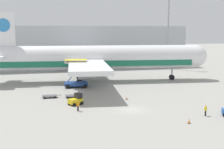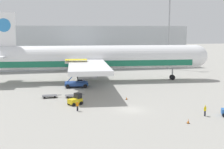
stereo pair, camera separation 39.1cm
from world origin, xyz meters
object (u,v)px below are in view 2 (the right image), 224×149
baggage_dolly_lead (50,96)px  scissor_lift_loader (76,77)px  traffic_cone_near (188,121)px  baggage_tug_mid (76,100)px  ground_crew_near (205,110)px  traffic_cone_far (127,98)px  light_mast (169,27)px  baggage_dolly_second (73,95)px  airplane_main (93,58)px  ground_crew_far (77,105)px

baggage_dolly_lead → scissor_lift_loader: bearing=54.8°
traffic_cone_near → baggage_tug_mid: bearing=134.1°
ground_crew_near → traffic_cone_far: size_ratio=3.08×
light_mast → baggage_dolly_lead: size_ratio=6.34×
scissor_lift_loader → ground_crew_near: size_ratio=3.74×
baggage_dolly_second → ground_crew_near: 25.25m
scissor_lift_loader → baggage_dolly_second: size_ratio=1.69×
airplane_main → baggage_dolly_lead: (-11.36, -16.60, -5.45)m
ground_crew_near → baggage_dolly_second: bearing=104.3°
ground_crew_near → scissor_lift_loader: bearing=88.4°
baggage_dolly_second → traffic_cone_near: 24.70m
traffic_cone_far → traffic_cone_near: bearing=-75.1°
ground_crew_near → traffic_cone_near: size_ratio=2.48×
scissor_lift_loader → baggage_dolly_lead: size_ratio=1.69×
baggage_tug_mid → baggage_dolly_lead: bearing=92.7°
baggage_dolly_second → baggage_dolly_lead: bearing=167.8°
scissor_lift_loader → ground_crew_near: scissor_lift_loader is taller
baggage_dolly_lead → light_mast: bearing=39.5°
light_mast → ground_crew_far: (-35.73, -46.36, -12.68)m
baggage_dolly_second → traffic_cone_near: size_ratio=5.50×
airplane_main → traffic_cone_far: airplane_main is taller
light_mast → baggage_tug_mid: bearing=-130.2°
baggage_dolly_lead → ground_crew_far: size_ratio=2.19×
ground_crew_far → light_mast: bearing=-171.0°
airplane_main → baggage_tug_mid: size_ratio=20.59×
baggage_dolly_second → traffic_cone_far: size_ratio=6.83×
baggage_dolly_second → ground_crew_near: size_ratio=2.22×
baggage_dolly_second → ground_crew_far: 10.24m
airplane_main → ground_crew_far: 28.96m
ground_crew_far → traffic_cone_near: size_ratio=2.51×
traffic_cone_near → ground_crew_near: bearing=34.0°
airplane_main → ground_crew_near: 36.98m
baggage_tug_mid → traffic_cone_far: 9.87m
airplane_main → traffic_cone_far: size_ratio=106.26×
light_mast → ground_crew_near: (-17.26, -53.71, -12.69)m
ground_crew_near → traffic_cone_near: ground_crew_near is taller
ground_crew_far → traffic_cone_far: 11.67m
ground_crew_far → traffic_cone_far: bearing=168.0°
baggage_dolly_lead → airplane_main: bearing=53.4°
baggage_dolly_second → traffic_cone_far: 10.46m
baggage_dolly_lead → traffic_cone_far: 14.79m
baggage_dolly_lead → ground_crew_near: bearing=-41.4°
scissor_lift_loader → traffic_cone_far: scissor_lift_loader is taller
baggage_dolly_second → traffic_cone_near: traffic_cone_near is taller
ground_crew_near → airplane_main: bearing=76.1°
airplane_main → scissor_lift_loader: size_ratio=9.23×
baggage_dolly_second → ground_crew_far: bearing=-94.1°
airplane_main → traffic_cone_far: bearing=-76.8°
baggage_dolly_lead → traffic_cone_far: bearing=-21.6°
baggage_tug_mid → baggage_dolly_lead: 7.92m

